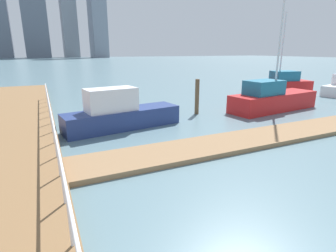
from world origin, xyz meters
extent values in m
plane|color=slate|center=(0.00, 20.00, 0.00)|extent=(300.00, 300.00, 0.00)
cube|color=#93704C|center=(4.03, 8.97, 0.09)|extent=(15.06, 2.00, 0.18)
cylinder|color=white|center=(-3.15, 5.06, 0.93)|extent=(0.06, 0.06, 1.05)
cylinder|color=white|center=(-3.15, 6.55, 0.93)|extent=(0.06, 0.06, 1.05)
cylinder|color=white|center=(-3.15, 8.03, 0.93)|extent=(0.06, 0.06, 1.05)
cylinder|color=white|center=(-3.15, 9.51, 0.93)|extent=(0.06, 0.06, 1.05)
cylinder|color=white|center=(-3.15, 11.00, 0.93)|extent=(0.06, 0.06, 1.05)
cylinder|color=white|center=(-3.15, 12.48, 0.93)|extent=(0.06, 0.06, 1.05)
cylinder|color=white|center=(-3.15, 13.97, 0.93)|extent=(0.06, 0.06, 1.05)
cylinder|color=white|center=(-3.15, 15.45, 0.93)|extent=(0.06, 0.06, 1.05)
cylinder|color=white|center=(-3.15, 16.93, 0.93)|extent=(0.06, 0.06, 1.05)
cylinder|color=white|center=(-3.15, 18.42, 0.93)|extent=(0.06, 0.06, 1.05)
cylinder|color=white|center=(-3.15, 19.90, 0.93)|extent=(0.06, 0.06, 1.05)
cylinder|color=white|center=(-3.15, 21.39, 0.93)|extent=(0.06, 0.06, 1.05)
cylinder|color=white|center=(-3.15, 8.03, 1.45)|extent=(0.06, 26.71, 0.06)
cylinder|color=brown|center=(4.90, 14.28, 1.04)|extent=(0.25, 0.25, 2.07)
cube|color=red|center=(15.37, 17.91, 0.57)|extent=(5.82, 3.10, 1.15)
cube|color=#1E6B8C|center=(15.85, 17.79, 1.56)|extent=(2.39, 1.93, 0.83)
cylinder|color=silver|center=(15.37, 17.91, 3.93)|extent=(0.12, 0.12, 5.57)
cube|color=red|center=(9.90, 13.15, 0.54)|extent=(6.55, 2.53, 1.08)
cube|color=#1E6B8C|center=(8.86, 13.03, 1.51)|extent=(2.45, 1.70, 0.85)
cylinder|color=silver|center=(9.90, 13.15, 5.44)|extent=(0.12, 0.12, 8.71)
cube|color=navy|center=(0.07, 13.21, 0.46)|extent=(5.85, 2.30, 0.92)
cube|color=white|center=(-0.49, 13.13, 1.46)|extent=(2.47, 1.52, 1.08)
cube|color=gray|center=(27.28, 155.42, 28.34)|extent=(8.34, 11.96, 56.69)
camera|label=1|loc=(-3.30, 0.83, 3.67)|focal=28.49mm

